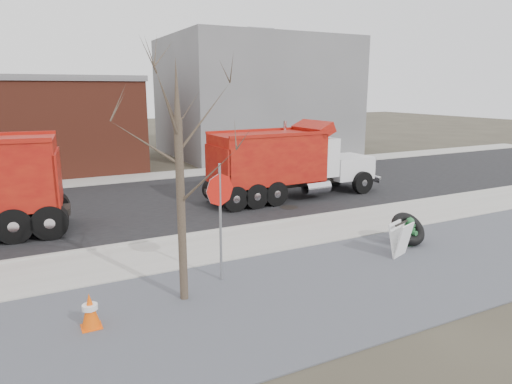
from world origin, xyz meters
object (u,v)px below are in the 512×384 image
truck_tire (408,229)px  dump_truck_red_a (287,160)px  stop_sign (220,203)px  fire_hydrant (410,232)px  sandwich_board (400,239)px

truck_tire → dump_truck_red_a: dump_truck_red_a is taller
stop_sign → dump_truck_red_a: dump_truck_red_a is taller
fire_hydrant → sandwich_board: bearing=-157.9°
fire_hydrant → truck_tire: size_ratio=0.75×
fire_hydrant → stop_sign: (-6.01, 0.15, 1.57)m
fire_hydrant → stop_sign: 6.21m
fire_hydrant → sandwich_board: sandwich_board is taller
stop_sign → sandwich_board: stop_sign is taller
stop_sign → dump_truck_red_a: size_ratio=0.36×
sandwich_board → dump_truck_red_a: bearing=63.3°
fire_hydrant → stop_sign: bearing=168.3°
stop_sign → fire_hydrant: bearing=5.1°
truck_tire → sandwich_board: size_ratio=1.19×
truck_tire → sandwich_board: 1.18m
fire_hydrant → dump_truck_red_a: 6.95m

